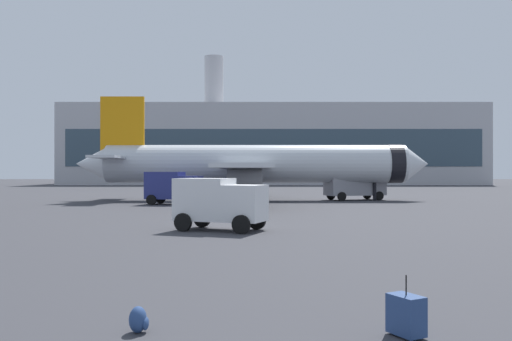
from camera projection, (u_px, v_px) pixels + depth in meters
The scene contains 10 objects.
airplane_at_gate at pixel (255, 164), 55.08m from camera, with size 35.61×32.01×10.50m.
service_truck at pixel (175, 186), 48.45m from camera, with size 5.13×3.27×2.90m.
fuel_truck at pixel (356, 183), 55.79m from camera, with size 6.44×4.13×3.20m.
cargo_van at pixel (221, 201), 27.17m from camera, with size 4.82×3.58×2.60m.
safety_cone_near at pixel (204, 194), 61.58m from camera, with size 0.44×0.44×0.82m.
safety_cone_mid at pixel (256, 194), 61.56m from camera, with size 0.44×0.44×0.70m.
safety_cone_far at pixel (377, 195), 60.71m from camera, with size 0.44×0.44×0.66m.
rolling_suitcase at pixel (408, 315), 9.72m from camera, with size 0.66×0.75×1.10m.
traveller_backpack at pixel (140, 320), 9.97m from camera, with size 0.36×0.40×0.48m.
terminal_building at pixel (273, 146), 126.69m from camera, with size 92.97×22.59×29.66m.
Camera 1 is at (0.13, -4.25, 2.95)m, focal length 38.30 mm.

